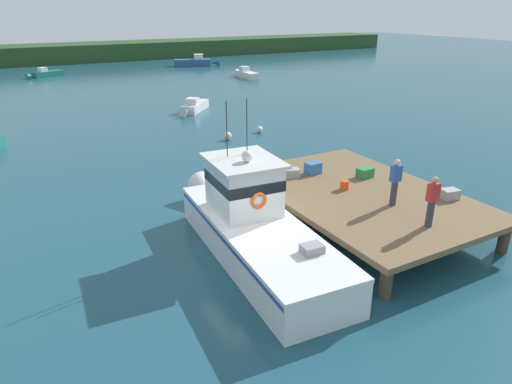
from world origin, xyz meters
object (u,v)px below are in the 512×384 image
object	(u,v)px
crate_single_by_cleat	(365,173)
deckhand_further_back	(395,181)
crate_stack_mid_dock	(292,173)
mooring_buoy_outer	(228,136)
moored_boat_mid_harbor	(194,107)
moored_boat_far_left	(196,62)
crate_single_far	(450,194)
bait_bucket	(344,185)
main_fishing_boat	(252,223)
moored_boat_far_right	(246,74)
mooring_buoy_inshore	(259,129)
deckhand_by_the_boat	(432,201)
crate_stack_near_edge	(313,168)
moored_boat_near_channel	(46,74)

from	to	relation	value
crate_single_by_cleat	deckhand_further_back	distance (m)	2.84
crate_stack_mid_dock	mooring_buoy_outer	size ratio (longest dim) A/B	1.21
moored_boat_mid_harbor	moored_boat_far_left	xyz separation A→B (m)	(11.13, 26.58, 0.16)
deckhand_further_back	crate_stack_mid_dock	bearing A→B (deg)	109.88
moored_boat_mid_harbor	crate_single_far	bearing A→B (deg)	-89.33
crate_single_by_cleat	bait_bucket	distance (m)	1.69
main_fishing_boat	crate_single_far	xyz separation A→B (m)	(6.85, -2.02, 0.37)
crate_stack_mid_dock	crate_single_far	distance (m)	5.87
crate_stack_mid_dock	moored_boat_far_left	distance (m)	47.36
crate_single_by_cleat	crate_stack_mid_dock	distance (m)	2.91
moored_boat_far_right	main_fishing_boat	bearing A→B (deg)	-117.88
mooring_buoy_inshore	deckhand_further_back	bearing A→B (deg)	-101.92
crate_single_by_cleat	mooring_buoy_inshore	distance (m)	12.23
crate_single_by_cleat	deckhand_further_back	xyz separation A→B (m)	(-1.04, -2.56, 0.67)
crate_single_by_cleat	moored_boat_far_left	distance (m)	48.09
crate_single_by_cleat	moored_boat_far_right	xyz separation A→B (m)	(12.80, 33.95, -0.98)
deckhand_by_the_boat	mooring_buoy_inshore	distance (m)	16.76
crate_single_far	deckhand_by_the_boat	world-z (taller)	deckhand_by_the_boat
crate_stack_near_edge	deckhand_by_the_boat	bearing A→B (deg)	-87.37
crate_stack_near_edge	deckhand_by_the_boat	xyz separation A→B (m)	(0.26, -5.69, 0.63)
moored_boat_near_channel	moored_boat_far_right	size ratio (longest dim) A/B	0.90
main_fishing_boat	crate_stack_near_edge	xyz separation A→B (m)	(4.20, 2.49, 0.42)
moored_boat_near_channel	crate_stack_near_edge	bearing A→B (deg)	-83.12
main_fishing_boat	deckhand_by_the_boat	size ratio (longest dim) A/B	6.08
main_fishing_boat	moored_boat_near_channel	world-z (taller)	main_fishing_boat
deckhand_by_the_boat	moored_boat_near_channel	xyz separation A→B (m)	(-5.58, 49.81, -1.70)
crate_stack_mid_dock	deckhand_further_back	size ratio (longest dim) A/B	0.37
main_fishing_boat	crate_single_by_cleat	world-z (taller)	main_fishing_boat
crate_single_far	moored_boat_far_right	distance (m)	38.91
crate_stack_near_edge	deckhand_further_back	size ratio (longest dim) A/B	0.37
crate_stack_near_edge	moored_boat_mid_harbor	xyz separation A→B (m)	(2.37, 18.63, -1.06)
moored_boat_near_channel	bait_bucket	bearing A→B (deg)	-83.44
bait_bucket	moored_boat_far_right	bearing A→B (deg)	67.44
crate_single_by_cleat	moored_boat_near_channel	xyz separation A→B (m)	(-6.87, 45.49, -1.02)
crate_single_by_cleat	deckhand_by_the_boat	bearing A→B (deg)	-106.56
bait_bucket	deckhand_by_the_boat	bearing A→B (deg)	-85.64
crate_single_by_cleat	deckhand_further_back	bearing A→B (deg)	-112.13
crate_stack_near_edge	mooring_buoy_inshore	xyz separation A→B (m)	(3.58, 10.64, -1.21)
moored_boat_far_right	mooring_buoy_inshore	xyz separation A→B (m)	(-10.77, -21.94, -0.19)
crate_single_far	moored_boat_mid_harbor	size ratio (longest dim) A/B	0.16
crate_single_by_cleat	bait_bucket	xyz separation A→B (m)	(-1.56, -0.63, -0.02)
main_fishing_boat	mooring_buoy_inshore	world-z (taller)	main_fishing_boat
crate_single_far	mooring_buoy_outer	xyz separation A→B (m)	(-1.59, 14.59, -1.13)
main_fishing_boat	moored_boat_mid_harbor	xyz separation A→B (m)	(6.58, 21.12, -0.64)
deckhand_by_the_boat	moored_boat_far_right	bearing A→B (deg)	69.79
deckhand_further_back	moored_boat_mid_harbor	world-z (taller)	deckhand_further_back
crate_single_by_cleat	moored_boat_far_right	bearing A→B (deg)	69.34
deckhand_further_back	moored_boat_far_left	distance (m)	50.85
moored_boat_near_channel	mooring_buoy_outer	xyz separation A→B (m)	(6.37, -34.05, -0.12)
crate_single_by_cleat	crate_stack_near_edge	xyz separation A→B (m)	(-1.54, 1.37, 0.04)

